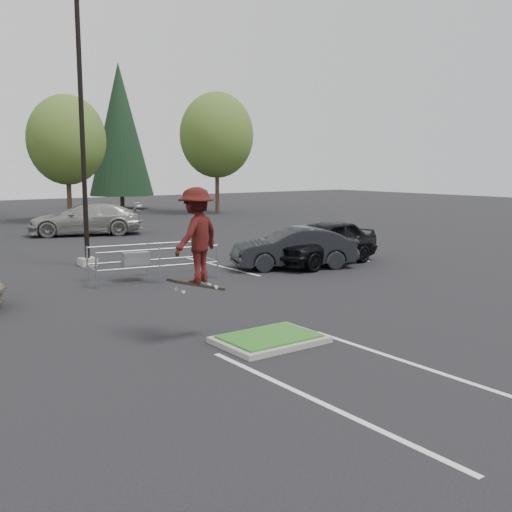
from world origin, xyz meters
TOP-DOWN VIEW (x-y plane):
  - ground at (0.00, 0.00)m, footprint 120.00×120.00m
  - grass_median at (0.00, 0.00)m, footprint 2.20×1.60m
  - stall_lines at (-1.35, 6.02)m, footprint 22.62×17.60m
  - light_pole at (0.50, 12.00)m, footprint 0.70×0.60m
  - decid_c at (5.99, 29.83)m, footprint 5.12×5.12m
  - decid_d at (17.99, 30.33)m, footprint 5.76×5.76m
  - conif_c at (14.00, 39.50)m, footprint 5.50×5.50m
  - cart_corral at (0.80, 8.08)m, footprint 4.27×2.14m
  - skateboarder at (-1.20, 1.00)m, footprint 1.50×1.22m
  - car_r_charc at (6.50, 7.00)m, footprint 4.82×3.23m
  - car_r_black at (8.00, 7.00)m, footprint 5.27×2.74m
  - car_far_silver at (4.30, 22.00)m, footprint 6.56×4.56m

SIDE VIEW (x-z plane):
  - ground at x=0.00m, z-range 0.00..0.00m
  - stall_lines at x=-1.35m, z-range 0.00..0.01m
  - grass_median at x=0.00m, z-range 0.00..0.16m
  - cart_corral at x=0.80m, z-range 0.15..1.31m
  - car_r_charc at x=6.50m, z-range 0.00..1.50m
  - car_r_black at x=8.00m, z-range 0.00..1.71m
  - car_far_silver at x=4.30m, z-range 0.00..1.76m
  - skateboarder at x=-1.20m, z-range 1.16..3.43m
  - light_pole at x=0.50m, z-range -0.50..9.62m
  - decid_c at x=5.99m, z-range 1.06..9.45m
  - decid_d at x=17.99m, z-range 1.20..10.63m
  - conif_c at x=14.00m, z-range 0.60..13.10m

